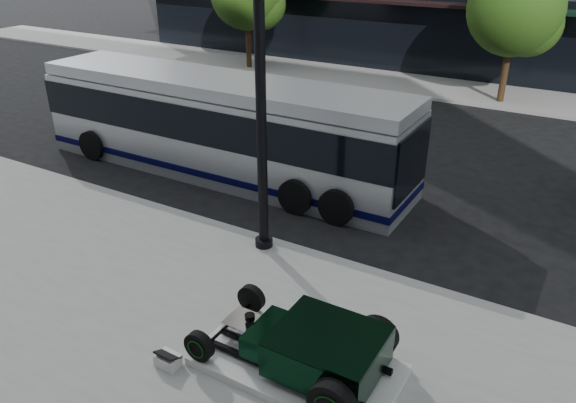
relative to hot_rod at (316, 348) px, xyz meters
The scene contains 8 objects.
ground 5.93m from the hot_rod, 108.61° to the left, with size 120.00×120.00×0.00m, color black.
sidewalk_far 19.68m from the hot_rod, 95.48° to the left, with size 70.00×4.00×0.12m, color gray.
street_trees 18.92m from the hot_rod, 92.25° to the left, with size 29.80×3.80×5.70m.
display_plinth 0.60m from the hot_rod, behind, with size 3.40×1.80×0.15m, color silver.
hot_rod is the anchor object (origin of this frame).
info_plaque 2.53m from the hot_rod, 154.92° to the right, with size 0.41×0.31×0.31m.
lamppost 5.22m from the hot_rod, 133.90° to the left, with size 0.41×0.41×7.45m.
transit_bus 9.38m from the hot_rod, 136.03° to the left, with size 12.12×2.88×2.92m.
Camera 1 is at (5.11, -11.94, 6.83)m, focal length 35.00 mm.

